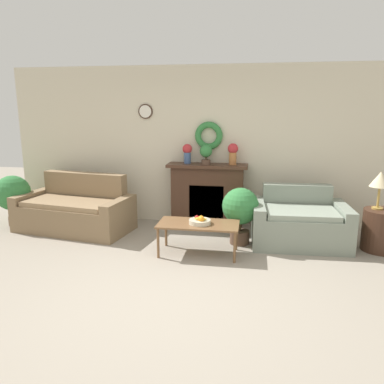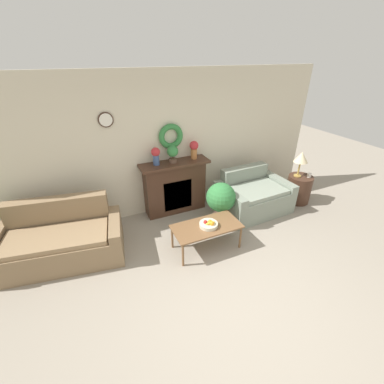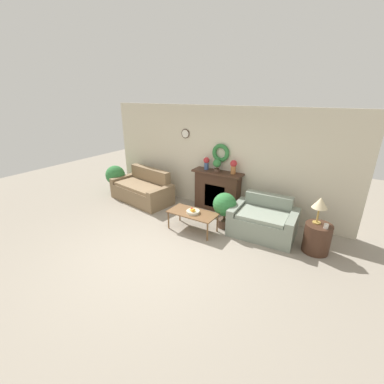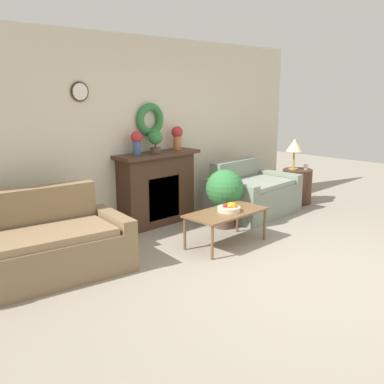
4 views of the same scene
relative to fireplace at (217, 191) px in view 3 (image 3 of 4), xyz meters
The scene contains 15 objects.
ground_plane 2.60m from the fireplace, 92.60° to the right, with size 16.00×16.00×0.00m, color gray.
wall_back 0.84m from the fireplace, 119.13° to the left, with size 6.80×0.17×2.70m.
fireplace is the anchor object (origin of this frame).
couch_left 2.23m from the fireplace, 165.07° to the right, with size 1.98×1.19×0.92m.
loveseat_right 1.61m from the fireplace, 23.15° to the right, with size 1.42×1.02×0.83m.
coffee_table 1.32m from the fireplace, 88.26° to the right, with size 1.11×0.55×0.45m.
fruit_bowl 1.34m from the fireplace, 87.21° to the right, with size 0.30×0.30×0.12m.
side_table_by_loveseat 2.70m from the fireplace, 16.32° to the right, with size 0.51×0.51×0.60m.
table_lamp 2.65m from the fireplace, 15.64° to the right, with size 0.29×0.29×0.54m.
mug 2.83m from the fireplace, 17.40° to the right, with size 0.08×0.08×0.09m.
vase_on_mantel_left 0.80m from the fireplace, behind, with size 0.16×0.16×0.33m.
vase_on_mantel_right 0.85m from the fireplace, ahead, with size 0.17×0.17×0.35m.
potted_plant_on_mantel 0.73m from the fireplace, 152.36° to the right, with size 0.21×0.21×0.33m.
potted_plant_floor_by_couch 3.34m from the fireplace, behind, with size 0.60×0.60×0.87m.
potted_plant_floor_by_loveseat 1.00m from the fireplace, 53.55° to the right, with size 0.54×0.54×0.85m.
Camera 3 is at (2.92, -3.24, 2.96)m, focal length 24.00 mm.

